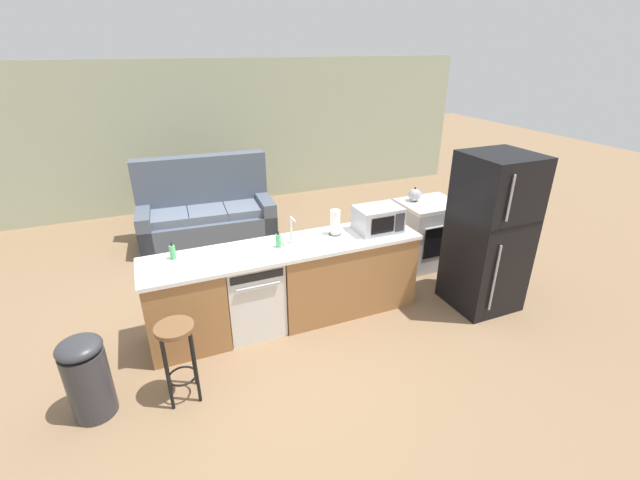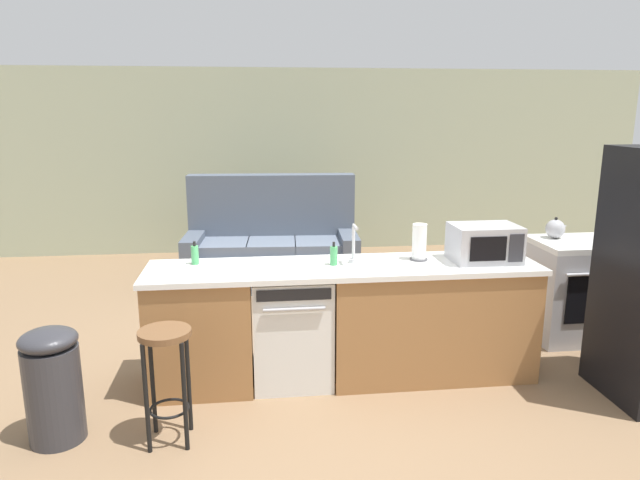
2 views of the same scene
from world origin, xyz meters
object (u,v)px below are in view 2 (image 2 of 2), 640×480
Objects in this scene: dishwasher at (292,328)px; stove_range at (575,289)px; kettle at (555,229)px; trash_bin at (53,384)px; microwave at (484,243)px; paper_towel_roll at (419,242)px; bar_stool at (166,362)px; couch at (272,249)px; soap_bottle at (334,255)px; dish_soap_bottle at (195,255)px.

dishwasher is 0.93× the size of stove_range.
trash_bin is at bearing -161.50° from kettle.
microwave reaches higher than trash_bin.
paper_towel_roll reaches higher than dishwasher.
paper_towel_roll is (1.00, 0.09, 0.62)m from dishwasher.
bar_stool is 1.00× the size of trash_bin.
bar_stool is 3.43m from couch.
dishwasher is at bearing -88.84° from couch.
kettle is (-0.17, 0.13, 0.53)m from stove_range.
soap_bottle is at bearing 3.29° from dishwasher.
paper_towel_roll is 1.71m from dish_soap_bottle.
dish_soap_bottle is at bearing 177.42° from paper_towel_roll.
stove_range is 0.44× the size of couch.
bar_stool is (-1.81, -0.83, -0.50)m from paper_towel_roll.
couch reaches higher than trash_bin.
couch is (-1.53, 2.60, -0.65)m from microwave.
couch reaches higher than microwave.
stove_range is 3.19× the size of paper_towel_roll.
microwave is 0.68× the size of bar_stool.
trash_bin is at bearing -167.91° from microwave.
dish_soap_bottle is at bearing 83.20° from bar_stool.
kettle is at bearing 35.55° from microwave.
kettle reaches higher than stove_range.
dish_soap_bottle is 3.19m from kettle.
bar_stool is at bearing -146.12° from soap_bottle.
soap_bottle is at bearing -81.72° from couch.
stove_range is at bearing 16.09° from paper_towel_roll.
stove_range is 3.35m from couch.
dish_soap_bottle is 1.29m from trash_bin.
dishwasher is 0.41× the size of couch.
dishwasher is 1.11m from bar_stool.
paper_towel_roll reaches higher than soap_bottle.
bar_stool is at bearing -137.58° from dishwasher.
couch reaches higher than dishwasher.
kettle reaches higher than soap_bottle.
stove_range is 1.22× the size of bar_stool.
dish_soap_bottle reaches higher than dishwasher.
stove_range is 1.80× the size of microwave.
soap_bottle is at bearing 33.88° from bar_stool.
paper_towel_roll is at bearing -163.91° from stove_range.
dish_soap_bottle is at bearing 175.71° from microwave.
microwave is at bearing -10.19° from paper_towel_roll.
kettle is at bearing 141.81° from stove_range.
microwave is at bearing 17.96° from bar_stool.
soap_bottle is at bearing -166.90° from stove_range.
trash_bin is 3.56m from couch.
trash_bin is (-3.01, -0.64, -0.66)m from microwave.
trash_bin is at bearing -163.86° from stove_range.
soap_bottle and dish_soap_bottle have the same top height.
dish_soap_bottle reaches higher than stove_range.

